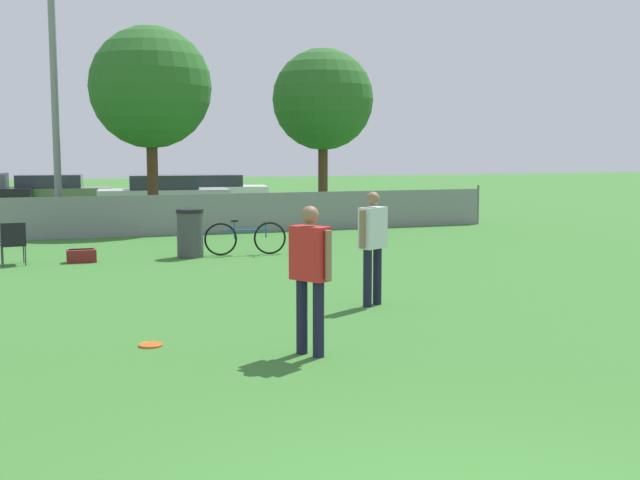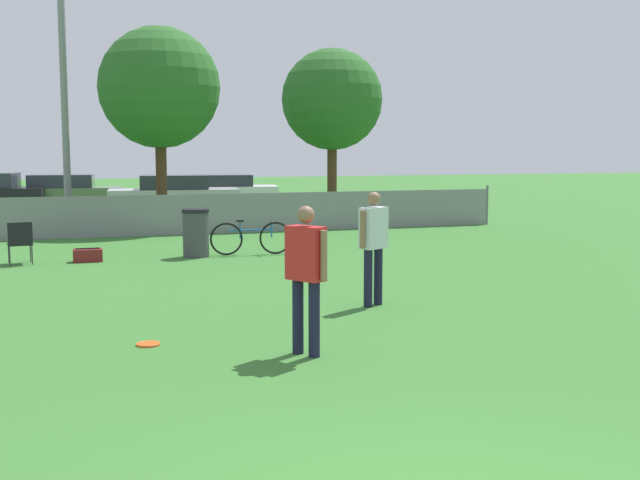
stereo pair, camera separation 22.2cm
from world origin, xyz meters
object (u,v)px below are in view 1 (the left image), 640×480
(trash_bin, at_px, (190,233))
(parked_car_silver, at_px, (164,195))
(tree_near_pole, at_px, (151,88))
(parked_car_white, at_px, (214,191))
(parked_car_olive, at_px, (50,193))
(bicycle_sideline, at_px, (246,238))
(light_pole, at_px, (53,57))
(folding_chair_sideline, at_px, (13,241))
(player_receiver_white, at_px, (373,239))
(frisbee_disc, at_px, (151,345))
(gear_bag_sideline, at_px, (81,256))
(player_thrower_red, at_px, (310,269))
(tree_far_right, at_px, (323,100))

(trash_bin, distance_m, parked_car_silver, 11.74)
(tree_near_pole, bearing_deg, parked_car_white, 66.31)
(parked_car_olive, bearing_deg, bicycle_sideline, -68.77)
(light_pole, bearing_deg, folding_chair_sideline, -99.29)
(player_receiver_white, height_order, parked_car_silver, player_receiver_white)
(parked_car_olive, height_order, parked_car_white, parked_car_olive)
(parked_car_olive, bearing_deg, tree_near_pole, -64.79)
(light_pole, relative_size, bicycle_sideline, 4.55)
(frisbee_disc, distance_m, folding_chair_sideline, 7.84)
(bicycle_sideline, height_order, gear_bag_sideline, bicycle_sideline)
(parked_car_white, bearing_deg, gear_bag_sideline, -102.99)
(player_thrower_red, height_order, bicycle_sideline, player_thrower_red)
(bicycle_sideline, bearing_deg, player_receiver_white, -79.22)
(bicycle_sideline, height_order, parked_car_silver, parked_car_silver)
(bicycle_sideline, xyz_separation_m, trash_bin, (-1.22, 0.04, 0.15))
(bicycle_sideline, xyz_separation_m, gear_bag_sideline, (-3.49, 0.01, -0.24))
(tree_near_pole, relative_size, parked_car_silver, 1.24)
(parked_car_white, bearing_deg, light_pole, -118.24)
(tree_far_right, distance_m, parked_car_silver, 6.78)
(folding_chair_sideline, distance_m, parked_car_olive, 14.77)
(frisbee_disc, bearing_deg, folding_chair_sideline, 102.38)
(player_thrower_red, distance_m, parked_car_silver, 20.43)
(folding_chair_sideline, bearing_deg, player_receiver_white, 124.02)
(player_thrower_red, relative_size, parked_car_olive, 0.37)
(player_thrower_red, height_order, parked_car_silver, player_thrower_red)
(folding_chair_sideline, bearing_deg, parked_car_silver, -117.82)
(player_thrower_red, relative_size, parked_car_white, 0.39)
(gear_bag_sideline, relative_size, parked_car_silver, 0.12)
(folding_chair_sideline, bearing_deg, tree_near_pole, -124.91)
(trash_bin, xyz_separation_m, gear_bag_sideline, (-2.27, -0.03, -0.39))
(player_thrower_red, xyz_separation_m, parked_car_white, (3.95, 23.41, -0.35))
(tree_near_pole, distance_m, tree_far_right, 6.04)
(tree_far_right, bearing_deg, player_thrower_red, -110.33)
(player_thrower_red, height_order, parked_car_white, player_thrower_red)
(tree_far_right, xyz_separation_m, folding_chair_sideline, (-9.56, -8.11, -3.45))
(parked_car_olive, bearing_deg, parked_car_silver, -31.96)
(trash_bin, bearing_deg, tree_near_pole, 88.81)
(tree_far_right, distance_m, player_receiver_white, 15.31)
(player_thrower_red, distance_m, gear_bag_sideline, 8.95)
(light_pole, distance_m, folding_chair_sideline, 7.97)
(tree_far_right, distance_m, trash_bin, 10.62)
(frisbee_disc, bearing_deg, bicycle_sideline, 67.72)
(tree_far_right, relative_size, folding_chair_sideline, 6.47)
(gear_bag_sideline, bearing_deg, parked_car_white, 67.92)
(light_pole, bearing_deg, parked_car_white, 52.68)
(player_thrower_red, xyz_separation_m, trash_bin, (0.24, 8.70, -0.47))
(trash_bin, height_order, parked_car_white, parked_car_white)
(trash_bin, bearing_deg, parked_car_silver, 84.02)
(trash_bin, bearing_deg, frisbee_disc, -103.93)
(tree_near_pole, relative_size, frisbee_disc, 20.35)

